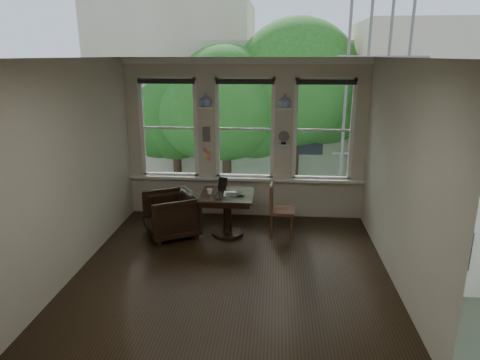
# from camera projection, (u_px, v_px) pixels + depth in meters

# --- Properties ---
(ground) EXTENTS (4.50, 4.50, 0.00)m
(ground) POSITION_uv_depth(u_px,v_px,m) (233.00, 267.00, 6.35)
(ground) COLOR black
(ground) RESTS_ON ground
(ceiling) EXTENTS (4.50, 4.50, 0.00)m
(ceiling) POSITION_uv_depth(u_px,v_px,m) (232.00, 58.00, 5.51)
(ceiling) COLOR silver
(ceiling) RESTS_ON ground
(wall_back) EXTENTS (4.50, 0.00, 4.50)m
(wall_back) POSITION_uv_depth(u_px,v_px,m) (245.00, 139.00, 8.08)
(wall_back) COLOR beige
(wall_back) RESTS_ON ground
(wall_front) EXTENTS (4.50, 0.00, 4.50)m
(wall_front) POSITION_uv_depth(u_px,v_px,m) (207.00, 235.00, 3.78)
(wall_front) COLOR beige
(wall_front) RESTS_ON ground
(wall_left) EXTENTS (0.00, 4.50, 4.50)m
(wall_left) POSITION_uv_depth(u_px,v_px,m) (77.00, 166.00, 6.11)
(wall_left) COLOR beige
(wall_left) RESTS_ON ground
(wall_right) EXTENTS (0.00, 4.50, 4.50)m
(wall_right) POSITION_uv_depth(u_px,v_px,m) (399.00, 174.00, 5.74)
(wall_right) COLOR beige
(wall_right) RESTS_ON ground
(window_left) EXTENTS (1.10, 0.12, 1.90)m
(window_left) POSITION_uv_depth(u_px,v_px,m) (169.00, 128.00, 8.14)
(window_left) COLOR white
(window_left) RESTS_ON ground
(window_center) EXTENTS (1.10, 0.12, 1.90)m
(window_center) POSITION_uv_depth(u_px,v_px,m) (245.00, 129.00, 8.02)
(window_center) COLOR white
(window_center) RESTS_ON ground
(window_right) EXTENTS (1.10, 0.12, 1.90)m
(window_right) POSITION_uv_depth(u_px,v_px,m) (323.00, 130.00, 7.91)
(window_right) COLOR white
(window_right) RESTS_ON ground
(shelf_left) EXTENTS (0.26, 0.16, 0.03)m
(shelf_left) POSITION_uv_depth(u_px,v_px,m) (206.00, 108.00, 7.88)
(shelf_left) COLOR white
(shelf_left) RESTS_ON ground
(shelf_right) EXTENTS (0.26, 0.16, 0.03)m
(shelf_right) POSITION_uv_depth(u_px,v_px,m) (285.00, 108.00, 7.76)
(shelf_right) COLOR white
(shelf_right) RESTS_ON ground
(intercom) EXTENTS (0.14, 0.06, 0.28)m
(intercom) POSITION_uv_depth(u_px,v_px,m) (206.00, 134.00, 8.05)
(intercom) COLOR #59544F
(intercom) RESTS_ON ground
(sticky_notes) EXTENTS (0.16, 0.01, 0.24)m
(sticky_notes) POSITION_uv_depth(u_px,v_px,m) (207.00, 152.00, 8.15)
(sticky_notes) COLOR pink
(sticky_notes) RESTS_ON ground
(desk_fan) EXTENTS (0.20, 0.20, 0.24)m
(desk_fan) POSITION_uv_depth(u_px,v_px,m) (284.00, 140.00, 7.90)
(desk_fan) COLOR #59544F
(desk_fan) RESTS_ON ground
(vase_left) EXTENTS (0.24, 0.24, 0.25)m
(vase_left) POSITION_uv_depth(u_px,v_px,m) (205.00, 100.00, 7.84)
(vase_left) COLOR white
(vase_left) RESTS_ON shelf_left
(vase_right) EXTENTS (0.24, 0.24, 0.25)m
(vase_right) POSITION_uv_depth(u_px,v_px,m) (285.00, 101.00, 7.72)
(vase_right) COLOR white
(vase_right) RESTS_ON shelf_right
(table) EXTENTS (0.90, 0.90, 0.75)m
(table) POSITION_uv_depth(u_px,v_px,m) (228.00, 214.00, 7.42)
(table) COLOR black
(table) RESTS_ON ground
(armchair_left) EXTENTS (1.14, 1.13, 0.77)m
(armchair_left) POSITION_uv_depth(u_px,v_px,m) (171.00, 215.00, 7.37)
(armchair_left) COLOR black
(armchair_left) RESTS_ON ground
(cushion_red) EXTENTS (0.45, 0.45, 0.06)m
(cushion_red) POSITION_uv_depth(u_px,v_px,m) (171.00, 211.00, 7.35)
(cushion_red) COLOR maroon
(cushion_red) RESTS_ON armchair_left
(side_chair_right) EXTENTS (0.44, 0.44, 0.92)m
(side_chair_right) POSITION_uv_depth(u_px,v_px,m) (282.00, 210.00, 7.37)
(side_chair_right) COLOR #472919
(side_chair_right) RESTS_ON ground
(laptop) EXTENTS (0.33, 0.23, 0.03)m
(laptop) POSITION_uv_depth(u_px,v_px,m) (234.00, 195.00, 7.19)
(laptop) COLOR black
(laptop) RESTS_ON table
(mug) EXTENTS (0.11, 0.11, 0.09)m
(mug) POSITION_uv_depth(u_px,v_px,m) (210.00, 191.00, 7.30)
(mug) COLOR white
(mug) RESTS_ON table
(drinking_glass) EXTENTS (0.13, 0.13, 0.10)m
(drinking_glass) POSITION_uv_depth(u_px,v_px,m) (218.00, 196.00, 7.04)
(drinking_glass) COLOR white
(drinking_glass) RESTS_ON table
(tablet) EXTENTS (0.18, 0.13, 0.22)m
(tablet) POSITION_uv_depth(u_px,v_px,m) (223.00, 184.00, 7.51)
(tablet) COLOR black
(tablet) RESTS_ON table
(papers) EXTENTS (0.24, 0.31, 0.00)m
(papers) POSITION_uv_depth(u_px,v_px,m) (230.00, 194.00, 7.31)
(papers) COLOR silver
(papers) RESTS_ON table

